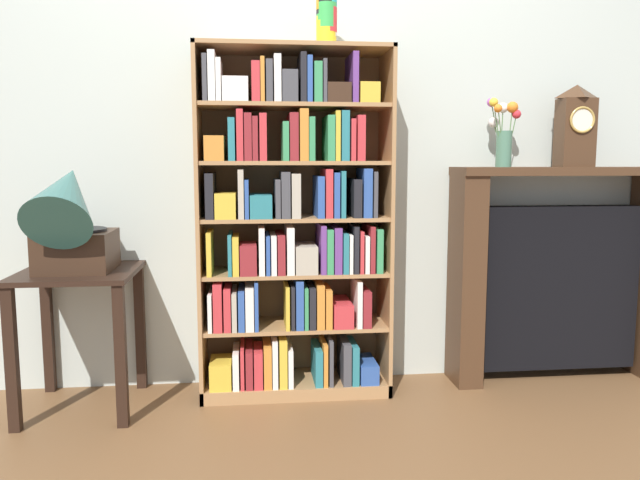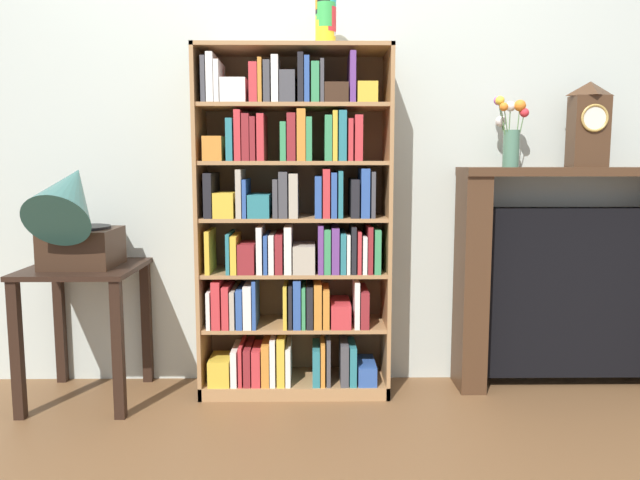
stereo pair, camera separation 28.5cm
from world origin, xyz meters
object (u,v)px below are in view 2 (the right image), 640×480
object	(u,v)px
fireplace_mantel	(570,280)
cup_stack	(326,16)
bookshelf	(292,232)
gramophone	(74,215)
flower_vase	(510,132)
side_table_left	(85,299)
mantel_clock	(589,124)

from	to	relation	value
fireplace_mantel	cup_stack	bearing A→B (deg)	-175.76
bookshelf	fireplace_mantel	world-z (taller)	bookshelf
cup_stack	gramophone	bearing A→B (deg)	-172.39
flower_vase	side_table_left	bearing A→B (deg)	-176.25
gramophone	mantel_clock	distance (m)	2.37
gramophone	mantel_clock	xyz separation A→B (m)	(2.32, 0.21, 0.40)
side_table_left	gramophone	size ratio (longest dim) A/B	1.14
bookshelf	side_table_left	distance (m)	0.99
bookshelf	fireplace_mantel	distance (m)	1.36
fireplace_mantel	mantel_clock	world-z (taller)	mantel_clock
cup_stack	side_table_left	size ratio (longest dim) A/B	0.41
cup_stack	gramophone	distance (m)	1.41
side_table_left	flower_vase	bearing A→B (deg)	3.75
side_table_left	fireplace_mantel	xyz separation A→B (m)	(2.28, 0.15, 0.05)
side_table_left	flower_vase	distance (m)	2.10
gramophone	mantel_clock	world-z (taller)	mantel_clock
cup_stack	gramophone	xyz separation A→B (m)	(-1.10, -0.15, -0.87)
flower_vase	bookshelf	bearing A→B (deg)	-177.94
mantel_clock	flower_vase	size ratio (longest dim) A/B	1.19
cup_stack	mantel_clock	xyz separation A→B (m)	(1.22, 0.06, -0.47)
bookshelf	cup_stack	xyz separation A→B (m)	(0.15, -0.03, 0.97)
bookshelf	side_table_left	xyz separation A→B (m)	(-0.94, -0.09, -0.30)
fireplace_mantel	flower_vase	bearing A→B (deg)	-176.08
cup_stack	flower_vase	size ratio (longest dim) A/B	0.78
flower_vase	gramophone	bearing A→B (deg)	-173.81
bookshelf	fireplace_mantel	size ratio (longest dim) A/B	1.47
bookshelf	cup_stack	bearing A→B (deg)	-10.74
cup_stack	side_table_left	world-z (taller)	cup_stack
bookshelf	cup_stack	size ratio (longest dim) A/B	6.22
fireplace_mantel	mantel_clock	distance (m)	0.74
cup_stack	fireplace_mantel	distance (m)	1.70
side_table_left	gramophone	xyz separation A→B (m)	(-0.00, -0.08, 0.39)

